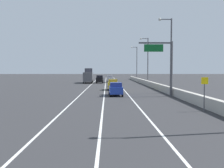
# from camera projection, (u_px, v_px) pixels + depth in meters

# --- Properties ---
(ground_plane) EXTENTS (320.00, 320.00, 0.00)m
(ground_plane) POSITION_uv_depth(u_px,v_px,m) (113.00, 84.00, 68.57)
(ground_plane) COLOR #2D2D30
(lane_stripe_left) EXTENTS (0.16, 130.00, 0.00)m
(lane_stripe_left) POSITION_uv_depth(u_px,v_px,m) (90.00, 86.00, 59.48)
(lane_stripe_left) COLOR silver
(lane_stripe_left) RESTS_ON ground_plane
(lane_stripe_center) EXTENTS (0.16, 130.00, 0.00)m
(lane_stripe_center) POSITION_uv_depth(u_px,v_px,m) (105.00, 86.00, 59.54)
(lane_stripe_center) COLOR silver
(lane_stripe_center) RESTS_ON ground_plane
(lane_stripe_right) EXTENTS (0.16, 130.00, 0.00)m
(lane_stripe_right) POSITION_uv_depth(u_px,v_px,m) (121.00, 86.00, 59.61)
(lane_stripe_right) COLOR silver
(lane_stripe_right) RESTS_ON ground_plane
(jersey_barrier_right) EXTENTS (0.60, 120.00, 1.10)m
(jersey_barrier_right) POSITION_uv_depth(u_px,v_px,m) (162.00, 88.00, 44.73)
(jersey_barrier_right) COLOR #B2ADA3
(jersey_barrier_right) RESTS_ON ground_plane
(overhead_sign_gantry) EXTENTS (4.68, 0.36, 7.50)m
(overhead_sign_gantry) POSITION_uv_depth(u_px,v_px,m) (166.00, 62.00, 35.87)
(overhead_sign_gantry) COLOR #47474C
(overhead_sign_gantry) RESTS_ON ground_plane
(speed_advisory_sign) EXTENTS (0.60, 0.11, 3.00)m
(speed_advisory_sign) POSITION_uv_depth(u_px,v_px,m) (204.00, 91.00, 22.95)
(speed_advisory_sign) COLOR #4C4C51
(speed_advisory_sign) RESTS_ON ground_plane
(lamp_post_right_second) EXTENTS (2.14, 0.44, 11.55)m
(lamp_post_right_second) POSITION_uv_depth(u_px,v_px,m) (170.00, 51.00, 40.34)
(lamp_post_right_second) COLOR #4C4C51
(lamp_post_right_second) RESTS_ON ground_plane
(lamp_post_right_third) EXTENTS (2.14, 0.44, 11.55)m
(lamp_post_right_third) POSITION_uv_depth(u_px,v_px,m) (147.00, 58.00, 65.18)
(lamp_post_right_third) COLOR #4C4C51
(lamp_post_right_third) RESTS_ON ground_plane
(lamp_post_right_fourth) EXTENTS (2.14, 0.44, 11.55)m
(lamp_post_right_fourth) POSITION_uv_depth(u_px,v_px,m) (136.00, 61.00, 90.02)
(lamp_post_right_fourth) COLOR #4C4C51
(lamp_post_right_fourth) RESTS_ON ground_plane
(car_black_0) EXTENTS (2.03, 4.45, 2.14)m
(car_black_0) POSITION_uv_depth(u_px,v_px,m) (100.00, 79.00, 72.26)
(car_black_0) COLOR black
(car_black_0) RESTS_ON ground_plane
(car_silver_1) EXTENTS (1.84, 4.43, 1.98)m
(car_silver_1) POSITION_uv_depth(u_px,v_px,m) (110.00, 79.00, 76.78)
(car_silver_1) COLOR #B7B7BC
(car_silver_1) RESTS_ON ground_plane
(car_yellow_2) EXTENTS (1.88, 4.07, 1.97)m
(car_yellow_2) POSITION_uv_depth(u_px,v_px,m) (113.00, 85.00, 47.50)
(car_yellow_2) COLOR gold
(car_yellow_2) RESTS_ON ground_plane
(car_blue_3) EXTENTS (1.98, 4.37, 1.88)m
(car_blue_3) POSITION_uv_depth(u_px,v_px,m) (116.00, 89.00, 37.06)
(car_blue_3) COLOR #1E389E
(car_blue_3) RESTS_ON ground_plane
(box_truck) EXTENTS (2.61, 8.70, 4.06)m
(box_truck) POSITION_uv_depth(u_px,v_px,m) (88.00, 76.00, 72.84)
(box_truck) COLOR #4C4C51
(box_truck) RESTS_ON ground_plane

